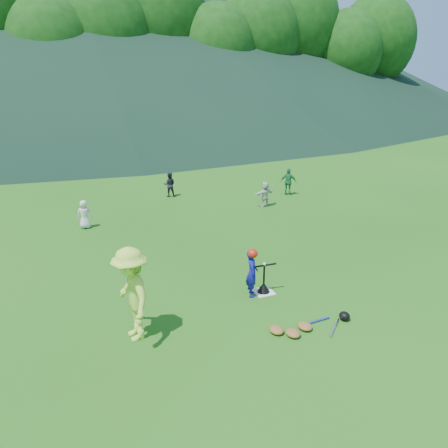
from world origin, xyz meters
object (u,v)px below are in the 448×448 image
at_px(fielder_a, 84,214).
at_px(fielder_c, 288,182).
at_px(adult_coach, 132,294).
at_px(batter_child, 252,273).
at_px(fielder_b, 170,185).
at_px(fielder_d, 265,194).
at_px(home_plate, 263,292).
at_px(batting_tee, 264,287).
at_px(equipment_pile, 305,326).

distance_m(fielder_a, fielder_c, 8.38).
bearing_deg(adult_coach, fielder_a, 176.81).
xyz_separation_m(fielder_a, fielder_c, (8.31, 1.06, 0.08)).
relative_size(batter_child, fielder_b, 1.13).
height_order(batter_child, fielder_d, batter_child).
relative_size(home_plate, fielder_c, 0.40).
relative_size(fielder_d, batting_tee, 1.44).
relative_size(fielder_c, batting_tee, 1.65).
distance_m(home_plate, fielder_c, 8.75).
height_order(fielder_a, fielder_d, fielder_d).
distance_m(adult_coach, fielder_d, 9.35).
relative_size(home_plate, batter_child, 0.40).
height_order(fielder_b, equipment_pile, fielder_b).
relative_size(fielder_b, fielder_c, 0.90).
distance_m(fielder_a, batting_tee, 7.12).
xyz_separation_m(adult_coach, fielder_b, (3.34, 9.58, -0.44)).
bearing_deg(fielder_a, batting_tee, 132.26).
distance_m(fielder_a, equipment_pile, 8.69).
distance_m(batting_tee, equipment_pile, 1.72).
bearing_deg(batter_child, fielder_b, 15.04).
bearing_deg(equipment_pile, home_plate, 92.71).
distance_m(fielder_d, equipment_pile, 8.47).
bearing_deg(fielder_a, fielder_d, -167.36).
relative_size(home_plate, fielder_b, 0.45).
bearing_deg(home_plate, equipment_pile, -87.29).
bearing_deg(fielder_d, fielder_a, -12.33).
height_order(fielder_a, batting_tee, fielder_a).
relative_size(fielder_b, fielder_d, 1.03).
bearing_deg(equipment_pile, fielder_d, 68.55).
bearing_deg(fielder_b, equipment_pile, 108.27).
distance_m(batter_child, equipment_pile, 1.83).
bearing_deg(batter_child, equipment_pile, -148.72).
bearing_deg(fielder_c, adult_coach, 80.63).
height_order(fielder_c, batting_tee, fielder_c).
height_order(batting_tee, equipment_pile, batting_tee).
xyz_separation_m(home_plate, fielder_b, (0.16, 8.90, 0.49)).
height_order(fielder_a, equipment_pile, fielder_a).
relative_size(adult_coach, fielder_a, 1.97).
xyz_separation_m(home_plate, equipment_pile, (0.08, -1.71, 0.06)).
height_order(batter_child, equipment_pile, batter_child).
bearing_deg(equipment_pile, fielder_a, 114.16).
xyz_separation_m(home_plate, fielder_c, (4.84, 7.27, 0.55)).
xyz_separation_m(adult_coach, fielder_d, (6.36, 6.84, -0.46)).
height_order(home_plate, batter_child, batter_child).
distance_m(home_plate, fielder_d, 6.95).
relative_size(fielder_b, equipment_pile, 0.56).
relative_size(fielder_a, fielder_d, 0.98).
xyz_separation_m(home_plate, batter_child, (-0.32, -0.00, 0.56)).
xyz_separation_m(batter_child, fielder_c, (5.16, 7.28, -0.01)).
xyz_separation_m(home_plate, batting_tee, (0.00, 0.00, 0.12)).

